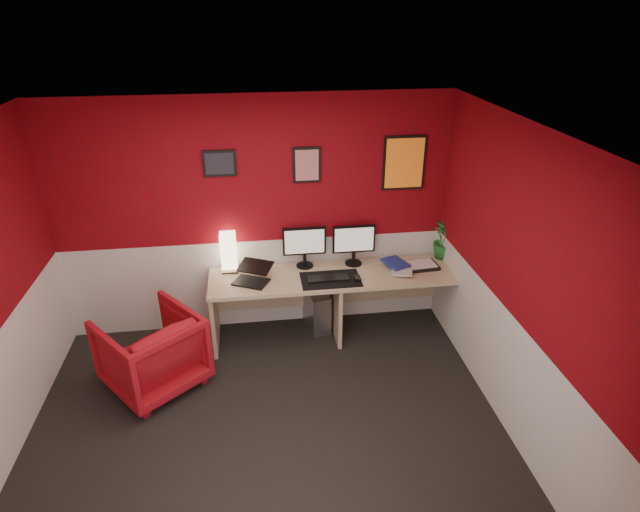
# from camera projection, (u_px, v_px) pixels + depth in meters

# --- Properties ---
(ground) EXTENTS (4.00, 3.50, 0.01)m
(ground) POSITION_uv_depth(u_px,v_px,m) (269.00, 436.00, 4.36)
(ground) COLOR black
(ground) RESTS_ON ground
(ceiling) EXTENTS (4.00, 3.50, 0.01)m
(ceiling) POSITION_uv_depth(u_px,v_px,m) (251.00, 138.00, 3.25)
(ceiling) COLOR white
(ceiling) RESTS_ON ground
(wall_back) EXTENTS (4.00, 0.01, 2.50)m
(wall_back) POSITION_uv_depth(u_px,v_px,m) (255.00, 219.00, 5.36)
(wall_back) COLOR maroon
(wall_back) RESTS_ON ground
(wall_right) EXTENTS (0.01, 3.50, 2.50)m
(wall_right) POSITION_uv_depth(u_px,v_px,m) (520.00, 290.00, 4.05)
(wall_right) COLOR maroon
(wall_right) RESTS_ON ground
(wainscot_back) EXTENTS (4.00, 0.01, 1.00)m
(wainscot_back) POSITION_uv_depth(u_px,v_px,m) (259.00, 283.00, 5.69)
(wainscot_back) COLOR silver
(wainscot_back) RESTS_ON ground
(wainscot_right) EXTENTS (0.01, 3.50, 1.00)m
(wainscot_right) POSITION_uv_depth(u_px,v_px,m) (504.00, 368.00, 4.38)
(wainscot_right) COLOR silver
(wainscot_right) RESTS_ON ground
(desk) EXTENTS (2.60, 0.65, 0.73)m
(desk) POSITION_uv_depth(u_px,v_px,m) (336.00, 304.00, 5.54)
(desk) COLOR tan
(desk) RESTS_ON ground
(shoji_lamp) EXTENTS (0.16, 0.16, 0.40)m
(shoji_lamp) POSITION_uv_depth(u_px,v_px,m) (229.00, 253.00, 5.36)
(shoji_lamp) COLOR #FFE5B2
(shoji_lamp) RESTS_ON desk
(laptop) EXTENTS (0.40, 0.35, 0.22)m
(laptop) POSITION_uv_depth(u_px,v_px,m) (251.00, 273.00, 5.17)
(laptop) COLOR black
(laptop) RESTS_ON desk
(monitor_left) EXTENTS (0.45, 0.06, 0.58)m
(monitor_left) POSITION_uv_depth(u_px,v_px,m) (304.00, 241.00, 5.41)
(monitor_left) COLOR black
(monitor_left) RESTS_ON desk
(monitor_right) EXTENTS (0.45, 0.06, 0.58)m
(monitor_right) POSITION_uv_depth(u_px,v_px,m) (354.00, 239.00, 5.46)
(monitor_right) COLOR black
(monitor_right) RESTS_ON desk
(desk_mat) EXTENTS (0.60, 0.38, 0.01)m
(desk_mat) POSITION_uv_depth(u_px,v_px,m) (331.00, 279.00, 5.27)
(desk_mat) COLOR black
(desk_mat) RESTS_ON desk
(keyboard) EXTENTS (0.42, 0.15, 0.02)m
(keyboard) POSITION_uv_depth(u_px,v_px,m) (328.00, 278.00, 5.27)
(keyboard) COLOR black
(keyboard) RESTS_ON desk_mat
(mouse) EXTENTS (0.06, 0.10, 0.03)m
(mouse) POSITION_uv_depth(u_px,v_px,m) (358.00, 278.00, 5.26)
(mouse) COLOR black
(mouse) RESTS_ON desk_mat
(book_bottom) EXTENTS (0.27, 0.32, 0.03)m
(book_bottom) POSITION_uv_depth(u_px,v_px,m) (391.00, 269.00, 5.46)
(book_bottom) COLOR navy
(book_bottom) RESTS_ON desk
(book_middle) EXTENTS (0.28, 0.33, 0.02)m
(book_middle) POSITION_uv_depth(u_px,v_px,m) (392.00, 269.00, 5.41)
(book_middle) COLOR silver
(book_middle) RESTS_ON book_bottom
(book_top) EXTENTS (0.29, 0.33, 0.03)m
(book_top) POSITION_uv_depth(u_px,v_px,m) (387.00, 265.00, 5.42)
(book_top) COLOR navy
(book_top) RESTS_ON book_middle
(zen_tray) EXTENTS (0.37, 0.28, 0.03)m
(zen_tray) POSITION_uv_depth(u_px,v_px,m) (421.00, 266.00, 5.52)
(zen_tray) COLOR black
(zen_tray) RESTS_ON desk
(potted_plant) EXTENTS (0.25, 0.25, 0.41)m
(potted_plant) POSITION_uv_depth(u_px,v_px,m) (444.00, 240.00, 5.64)
(potted_plant) COLOR #19591E
(potted_plant) RESTS_ON desk
(pc_tower) EXTENTS (0.28, 0.48, 0.45)m
(pc_tower) POSITION_uv_depth(u_px,v_px,m) (316.00, 308.00, 5.74)
(pc_tower) COLOR #99999E
(pc_tower) RESTS_ON ground
(armchair) EXTENTS (1.12, 1.12, 0.74)m
(armchair) POSITION_uv_depth(u_px,v_px,m) (152.00, 352.00, 4.80)
(armchair) COLOR #AB111A
(armchair) RESTS_ON ground
(art_left) EXTENTS (0.32, 0.02, 0.26)m
(art_left) POSITION_uv_depth(u_px,v_px,m) (219.00, 163.00, 5.04)
(art_left) COLOR black
(art_left) RESTS_ON wall_back
(art_center) EXTENTS (0.28, 0.02, 0.36)m
(art_center) POSITION_uv_depth(u_px,v_px,m) (307.00, 165.00, 5.17)
(art_center) COLOR red
(art_center) RESTS_ON wall_back
(art_right) EXTENTS (0.44, 0.02, 0.56)m
(art_right) POSITION_uv_depth(u_px,v_px,m) (404.00, 163.00, 5.30)
(art_right) COLOR orange
(art_right) RESTS_ON wall_back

